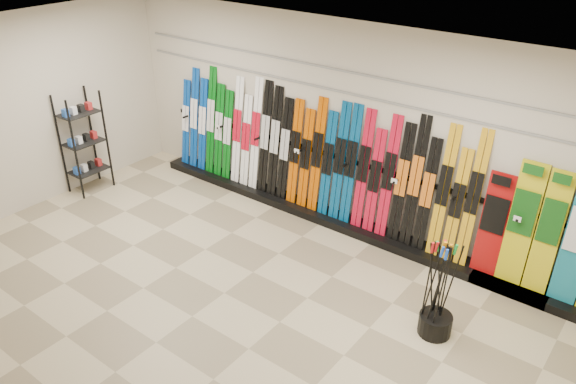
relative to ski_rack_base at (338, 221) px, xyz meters
The scene contains 12 objects.
floor 2.29m from the ski_rack_base, 95.64° to the right, with size 8.00×8.00×0.00m, color gray.
back_wall 1.47m from the ski_rack_base, 135.64° to the left, with size 8.00×8.00×0.00m, color beige.
left_wall 5.01m from the ski_rack_base, 151.65° to the right, with size 5.00×5.00×0.00m, color beige.
ceiling 3.73m from the ski_rack_base, 95.64° to the right, with size 8.00×8.00×0.00m, color silver.
ski_rack_base is the anchor object (origin of this frame).
skis 1.11m from the ski_rack_base, behind, with size 5.38×0.29×1.83m.
snowboards 2.97m from the ski_rack_base, ahead, with size 1.59×0.24×1.58m.
accessory_rack 4.34m from the ski_rack_base, 158.52° to the right, with size 0.40×0.60×1.69m, color black.
pole_bin 2.56m from the ski_rack_base, 31.78° to the right, with size 0.38×0.38×0.25m, color black.
ski_poles 2.59m from the ski_rack_base, 32.20° to the right, with size 0.32×0.30×1.18m.
slatwall_rail_0 1.96m from the ski_rack_base, 138.37° to the left, with size 7.60×0.02×0.03m, color gray.
slatwall_rail_1 2.26m from the ski_rack_base, 138.37° to the left, with size 7.60×0.02×0.03m, color gray.
Camera 1 is at (4.06, -3.99, 4.44)m, focal length 35.00 mm.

